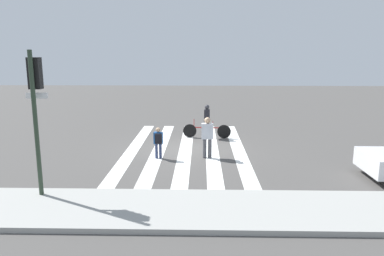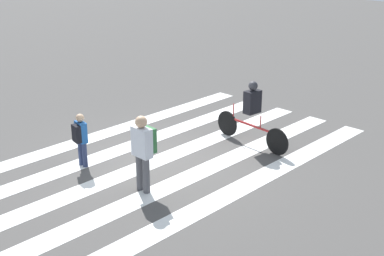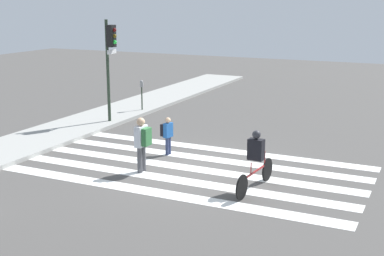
# 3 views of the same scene
# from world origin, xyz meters

# --- Properties ---
(ground_plane) EXTENTS (60.00, 60.00, 0.00)m
(ground_plane) POSITION_xyz_m (0.00, 0.00, 0.00)
(ground_plane) COLOR #4C4947
(sidewalk_curb) EXTENTS (36.00, 2.50, 0.14)m
(sidewalk_curb) POSITION_xyz_m (0.00, 6.25, 0.07)
(sidewalk_curb) COLOR #9E9E99
(sidewalk_curb) RESTS_ON ground_plane
(crosswalk_stripes) EXTENTS (4.98, 10.00, 0.01)m
(crosswalk_stripes) POSITION_xyz_m (0.00, 0.00, 0.00)
(crosswalk_stripes) COLOR white
(crosswalk_stripes) RESTS_ON ground_plane
(traffic_light) EXTENTS (0.60, 0.50, 4.11)m
(traffic_light) POSITION_xyz_m (3.81, 5.34, 2.88)
(traffic_light) COLOR #283828
(traffic_light) RESTS_ON ground_plane
(parking_meter) EXTENTS (0.15, 0.15, 1.44)m
(parking_meter) POSITION_xyz_m (6.27, 5.43, 1.07)
(parking_meter) COLOR #283828
(parking_meter) RESTS_ON ground_plane
(pedestrian_adult_tall_backpack) EXTENTS (0.45, 0.38, 1.60)m
(pedestrian_adult_tall_backpack) POSITION_xyz_m (-0.89, 1.19, 0.94)
(pedestrian_adult_tall_backpack) COLOR #4C4C51
(pedestrian_adult_tall_backpack) RESTS_ON ground_plane
(pedestrian_adult_blue_shirt) EXTENTS (0.36, 0.32, 1.22)m
(pedestrian_adult_blue_shirt) POSITION_xyz_m (0.98, 1.38, 0.71)
(pedestrian_adult_blue_shirt) COLOR navy
(pedestrian_adult_blue_shirt) RESTS_ON ground_plane
(cyclist_near_curb) EXTENTS (2.28, 0.42, 1.60)m
(cyclist_near_curb) POSITION_xyz_m (-0.92, -2.22, 0.86)
(cyclist_near_curb) COLOR black
(cyclist_near_curb) RESTS_ON ground_plane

